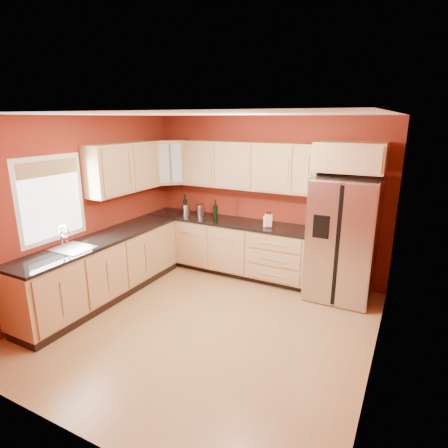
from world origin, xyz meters
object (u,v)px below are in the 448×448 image
at_px(refrigerator, 342,239).
at_px(wine_bottle_a, 185,204).
at_px(knife_block, 269,221).
at_px(canister_left, 200,210).
at_px(soap_dispenser, 266,220).

xyz_separation_m(refrigerator, wine_bottle_a, (-2.74, 0.09, 0.21)).
distance_m(wine_bottle_a, knife_block, 1.61).
distance_m(refrigerator, canister_left, 2.44).
relative_size(wine_bottle_a, soap_dispenser, 1.70).
relative_size(wine_bottle_a, knife_block, 1.77).
height_order(knife_block, soap_dispenser, soap_dispenser).
bearing_deg(knife_block, wine_bottle_a, 159.91).
bearing_deg(soap_dispenser, canister_left, 174.90).
xyz_separation_m(refrigerator, knife_block, (-1.13, 0.01, 0.13)).
bearing_deg(wine_bottle_a, knife_block, -2.92).
xyz_separation_m(wine_bottle_a, soap_dispenser, (1.56, -0.10, -0.07)).
height_order(canister_left, wine_bottle_a, wine_bottle_a).
relative_size(refrigerator, canister_left, 9.07).
bearing_deg(wine_bottle_a, soap_dispenser, -3.51).
xyz_separation_m(refrigerator, canister_left, (-2.43, 0.11, 0.13)).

